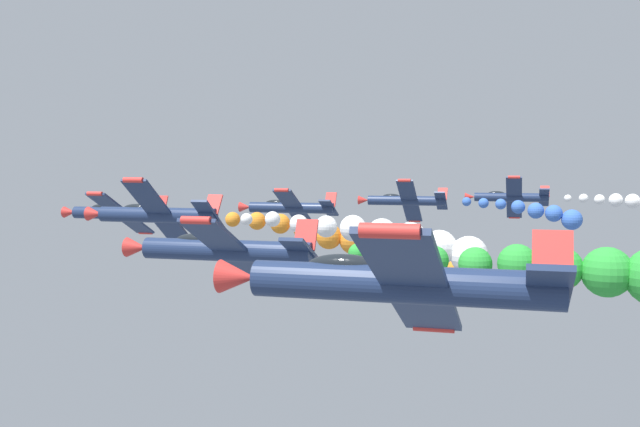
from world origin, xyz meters
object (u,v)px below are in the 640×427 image
airplane_left_inner (155,215)px  airplane_trailing (397,283)px  airplane_left_outer (223,250)px  airplane_right_outer (405,200)px  airplane_lead (117,213)px  airplane_right_inner (290,207)px  airplane_high_slot (509,197)px

airplane_left_inner → airplane_trailing: (-25.25, -21.96, -0.03)m
airplane_left_outer → airplane_trailing: size_ratio=1.00×
airplane_right_outer → airplane_trailing: airplane_right_outer is taller
airplane_left_outer → airplane_right_outer: 49.06m
airplane_lead → airplane_right_outer: airplane_right_outer is taller
airplane_lead → airplane_right_outer: bearing=-41.1°
airplane_right_inner → airplane_trailing: airplane_trailing is taller
airplane_left_outer → airplane_left_inner: bearing=41.1°
airplane_high_slot → airplane_left_outer: bearing=168.1°
airplane_left_inner → airplane_right_inner: 24.10m
airplane_left_inner → airplane_right_outer: bearing=-17.9°
airplane_right_outer → airplane_high_slot: 15.79m
airplane_right_inner → airplane_left_outer: (-36.33, -8.75, -0.14)m
airplane_left_inner → airplane_left_outer: (-12.32, -10.77, -0.84)m
airplane_right_inner → airplane_left_outer: 37.37m
airplane_left_inner → airplane_right_inner: bearing=-4.8°
airplane_right_outer → airplane_left_inner: bearing=162.1°
airplane_lead → airplane_trailing: (-36.56, -32.24, 0.68)m
airplane_lead → airplane_trailing: 48.75m
airplane_lead → airplane_right_inner: size_ratio=1.00×
airplane_lead → airplane_trailing: bearing=-138.6°
airplane_left_inner → airplane_right_inner: size_ratio=1.00×
airplane_right_inner → airplane_left_outer: airplane_right_inner is taller
airplane_lead → airplane_trailing: size_ratio=1.00×
airplane_lead → airplane_left_outer: size_ratio=1.00×
airplane_left_inner → airplane_right_outer: (36.73, -11.86, -0.38)m
airplane_left_outer → airplane_right_outer: airplane_right_outer is taller
airplane_lead → airplane_high_slot: 49.45m
airplane_right_inner → airplane_right_outer: airplane_right_outer is taller
airplane_left_inner → airplane_high_slot: (47.53, -23.38, -0.28)m
airplane_right_outer → airplane_trailing: bearing=-170.7°
airplane_right_outer → airplane_trailing: size_ratio=1.00×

